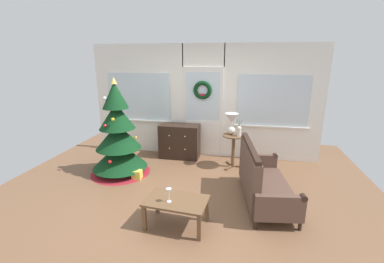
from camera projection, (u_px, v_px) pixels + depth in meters
The scene contains 11 objects.
ground_plane at pixel (183, 198), 4.42m from camera, with size 6.76×6.76×0.00m, color brown.
back_wall_with_door at pixel (203, 101), 6.03m from camera, with size 5.20×0.19×2.55m.
christmas_tree at pixel (118, 140), 5.20m from camera, with size 1.18×1.18×1.90m.
dresser_cabinet at pixel (180, 141), 6.09m from camera, with size 0.90×0.45×0.78m.
settee_sofa at pixel (260, 180), 4.22m from camera, with size 0.91×1.67×0.96m.
side_table at pixel (233, 144), 5.52m from camera, with size 0.50×0.48×0.71m.
table_lamp at pixel (232, 121), 5.43m from camera, with size 0.28×0.28×0.44m.
flower_vase at pixel (239, 130), 5.35m from camera, with size 0.11×0.10×0.35m.
coffee_table at pixel (176, 204), 3.61m from camera, with size 0.88×0.59×0.40m.
wine_glass at pixel (169, 192), 3.50m from camera, with size 0.08×0.08×0.20m.
gift_box at pixel (137, 175), 5.07m from camera, with size 0.17×0.16×0.17m, color #D8C64C.
Camera 1 is at (0.92, -3.83, 2.28)m, focal length 24.73 mm.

